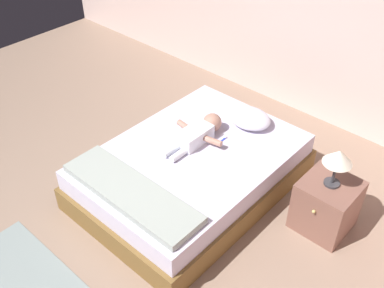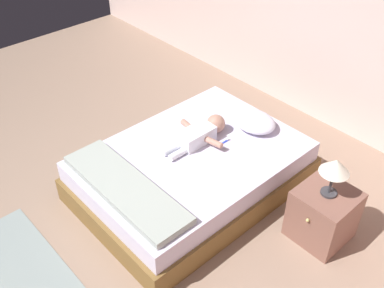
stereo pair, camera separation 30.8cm
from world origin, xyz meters
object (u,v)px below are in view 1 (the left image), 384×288
pillow (249,118)px  lamp (338,158)px  toothbrush (221,141)px  bed (192,171)px  baby (199,133)px  nightstand (326,205)px

pillow → lamp: (1.04, -0.29, 0.25)m
toothbrush → bed: bearing=-106.5°
baby → lamp: lamp is taller
toothbrush → pillow: bearing=86.9°
bed → lamp: bearing=19.9°
nightstand → lamp: 0.51m
pillow → nightstand: 1.11m
baby → nightstand: (1.24, 0.22, -0.26)m
baby → lamp: (1.24, 0.22, 0.25)m
nightstand → bed: bearing=-160.1°
bed → toothbrush: toothbrush is taller
pillow → baby: 0.55m
bed → toothbrush: 0.39m
bed → baby: baby is taller
toothbrush → lamp: (1.06, 0.11, 0.31)m
toothbrush → nightstand: bearing=5.9°
pillow → baby: bearing=-111.6°
nightstand → baby: bearing=-169.9°
bed → nightstand: bearing=19.9°
pillow → toothbrush: (-0.02, -0.40, -0.06)m
toothbrush → nightstand: nightstand is taller
baby → toothbrush: bearing=31.8°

